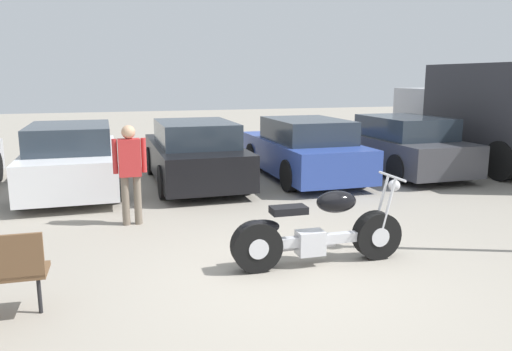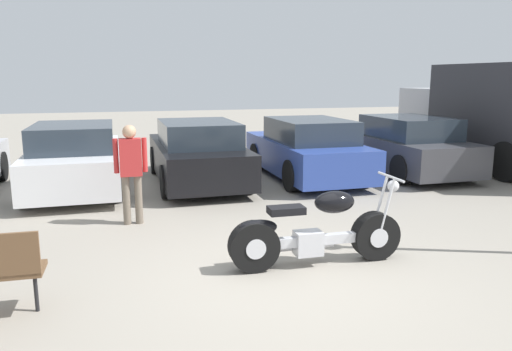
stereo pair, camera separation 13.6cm
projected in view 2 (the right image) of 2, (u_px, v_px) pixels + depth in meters
ground_plane at (289, 277)px, 5.91m from camera, size 60.00×60.00×0.00m
motorcycle at (315, 233)px, 6.21m from camera, size 2.25×0.62×1.09m
parked_car_white at (76, 159)px, 10.35m from camera, size 1.83×4.23×1.39m
parked_car_black at (197, 154)px, 10.99m from camera, size 1.83×4.23×1.39m
parked_car_blue at (307, 150)px, 11.58m from camera, size 1.83×4.23×1.39m
parked_car_dark_grey at (403, 146)px, 12.23m from camera, size 1.83×4.23×1.39m
delivery_truck at (508, 112)px, 12.50m from camera, size 2.37×6.12×2.65m
person_standing at (131, 166)px, 7.87m from camera, size 0.52×0.21×1.59m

